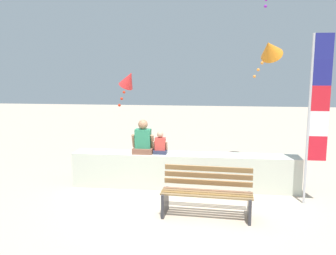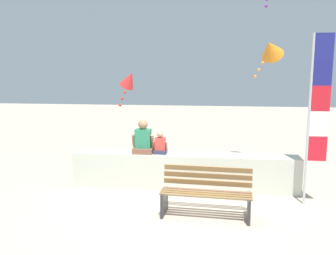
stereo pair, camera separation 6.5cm
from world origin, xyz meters
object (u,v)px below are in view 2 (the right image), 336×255
at_px(kite_orange, 271,49).
at_px(kite_red, 129,80).
at_px(person_adult, 143,140).
at_px(person_child, 160,145).
at_px(flag_banner, 316,107).
at_px(park_bench, 206,194).

bearing_deg(kite_orange, kite_red, 173.21).
height_order(person_adult, kite_orange, kite_orange).
distance_m(person_child, flag_banner, 3.37).
xyz_separation_m(park_bench, person_adult, (-1.48, 1.48, 0.68)).
bearing_deg(person_child, kite_red, 117.97).
relative_size(park_bench, person_child, 3.29).
height_order(person_child, flag_banner, flag_banner).
bearing_deg(person_child, person_adult, -179.95).
xyz_separation_m(flag_banner, kite_red, (-4.43, 3.04, 0.43)).
distance_m(flag_banner, kite_orange, 2.92).
xyz_separation_m(park_bench, flag_banner, (2.08, 0.83, 1.55)).
bearing_deg(kite_red, person_child, -62.03).
distance_m(kite_orange, kite_red, 4.02).
distance_m(flag_banner, kite_red, 5.40).
bearing_deg(person_adult, kite_orange, 32.44).
height_order(person_child, kite_orange, kite_orange).
relative_size(person_child, kite_red, 0.48).
bearing_deg(flag_banner, person_adult, 169.61).
xyz_separation_m(person_adult, flag_banner, (3.56, -0.65, 0.87)).
height_order(flag_banner, kite_red, flag_banner).
xyz_separation_m(park_bench, kite_orange, (1.55, 3.41, 2.80)).
relative_size(park_bench, kite_red, 1.59).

